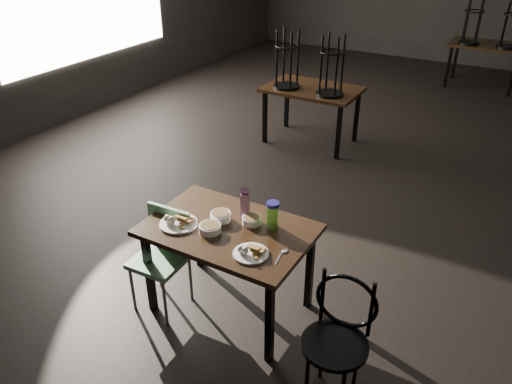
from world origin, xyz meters
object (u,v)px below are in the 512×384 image
Objects in this scene: juice_carton at (245,203)px; water_bottle at (273,215)px; bentwood_chair at (339,331)px; school_chair at (164,250)px; main_table at (229,237)px.

juice_carton reaches higher than water_bottle.
bentwood_chair is 1.49m from school_chair.
water_bottle is at bearing 142.47° from bentwood_chair.
bentwood_chair is (1.00, -0.32, -0.16)m from main_table.
juice_carton reaches higher than bentwood_chair.
water_bottle is (0.27, 0.17, 0.18)m from main_table.
juice_carton is 1.19× the size of water_bottle.
juice_carton is at bearing 82.63° from main_table.
water_bottle reaches higher than main_table.
school_chair is (-0.50, -0.38, -0.37)m from juice_carton.
bentwood_chair is at bearing -28.08° from juice_carton.
bentwood_chair is (0.73, -0.49, -0.34)m from water_bottle.
water_bottle is 0.90m from school_chair.
bentwood_chair is 1.06× the size of school_chair.
school_chair reaches higher than main_table.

